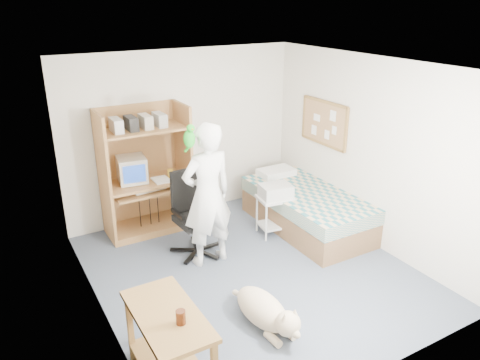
{
  "coord_description": "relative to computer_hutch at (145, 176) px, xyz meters",
  "views": [
    {
      "loc": [
        -2.61,
        -4.24,
        3.18
      ],
      "look_at": [
        0.08,
        0.43,
        1.05
      ],
      "focal_mm": 35.0,
      "sensor_mm": 36.0,
      "label": 1
    }
  ],
  "objects": [
    {
      "name": "printer_cart",
      "position": [
        1.5,
        -1.06,
        -0.44
      ],
      "size": [
        0.53,
        0.45,
        0.57
      ],
      "rotation": [
        0.0,
        0.0,
        -0.15
      ],
      "color": "silver",
      "rests_on": "floor"
    },
    {
      "name": "ceiling",
      "position": [
        0.7,
        -1.74,
        1.68
      ],
      "size": [
        3.6,
        4.0,
        0.02
      ],
      "primitive_type": "cube",
      "color": "white",
      "rests_on": "wall_back"
    },
    {
      "name": "wall_back",
      "position": [
        0.7,
        0.26,
        0.43
      ],
      "size": [
        3.6,
        0.02,
        2.5
      ],
      "primitive_type": "cube",
      "color": "silver",
      "rests_on": "floor"
    },
    {
      "name": "bed",
      "position": [
        2.0,
        -1.12,
        -0.53
      ],
      "size": [
        1.02,
        2.02,
        0.66
      ],
      "color": "brown",
      "rests_on": "floor"
    },
    {
      "name": "pencil_cup",
      "position": [
        0.34,
        -0.09,
        -0.0
      ],
      "size": [
        0.08,
        0.08,
        0.12
      ],
      "primitive_type": "cylinder",
      "color": "gold",
      "rests_on": "computer_hutch"
    },
    {
      "name": "printer",
      "position": [
        1.5,
        -1.06,
        -0.16
      ],
      "size": [
        0.46,
        0.38,
        0.18
      ],
      "primitive_type": "cube",
      "rotation": [
        0.0,
        0.0,
        -0.15
      ],
      "color": "beige",
      "rests_on": "printer_cart"
    },
    {
      "name": "person",
      "position": [
        0.35,
        -1.26,
        0.09
      ],
      "size": [
        0.69,
        0.48,
        1.83
      ],
      "primitive_type": "imported",
      "rotation": [
        0.0,
        0.0,
        3.21
      ],
      "color": "white",
      "rests_on": "floor"
    },
    {
      "name": "drink_glass",
      "position": [
        -0.8,
        -3.11,
        -0.01
      ],
      "size": [
        0.08,
        0.08,
        0.12
      ],
      "primitive_type": "cylinder",
      "color": "#3B1909",
      "rests_on": "side_desk"
    },
    {
      "name": "computer_hutch",
      "position": [
        0.0,
        0.0,
        0.0
      ],
      "size": [
        1.2,
        0.63,
        1.8
      ],
      "color": "olive",
      "rests_on": "floor"
    },
    {
      "name": "side_desk",
      "position": [
        -0.85,
        -2.94,
        -0.33
      ],
      "size": [
        0.5,
        1.0,
        0.75
      ],
      "color": "brown",
      "rests_on": "floor"
    },
    {
      "name": "wall_left",
      "position": [
        -1.1,
        -1.74,
        0.43
      ],
      "size": [
        0.02,
        4.0,
        2.5
      ],
      "primitive_type": "cube",
      "color": "silver",
      "rests_on": "floor"
    },
    {
      "name": "office_chair",
      "position": [
        0.3,
        -0.95,
        -0.43
      ],
      "size": [
        0.62,
        0.62,
        1.1
      ],
      "rotation": [
        0.0,
        0.0,
        0.07
      ],
      "color": "black",
      "rests_on": "floor"
    },
    {
      "name": "keyboard",
      "position": [
        -0.01,
        -0.16,
        -0.15
      ],
      "size": [
        0.46,
        0.2,
        0.03
      ],
      "primitive_type": "cube",
      "rotation": [
        0.0,
        0.0,
        0.08
      ],
      "color": "beige",
      "rests_on": "computer_hutch"
    },
    {
      "name": "crt_monitor",
      "position": [
        -0.18,
        0.01,
        0.13
      ],
      "size": [
        0.42,
        0.44,
        0.36
      ],
      "rotation": [
        0.0,
        0.0,
        -0.13
      ],
      "color": "beige",
      "rests_on": "computer_hutch"
    },
    {
      "name": "wall_right",
      "position": [
        2.5,
        -1.74,
        0.43
      ],
      "size": [
        0.02,
        4.0,
        2.5
      ],
      "primitive_type": "cube",
      "color": "silver",
      "rests_on": "floor"
    },
    {
      "name": "dog",
      "position": [
        0.29,
        -2.69,
        -0.64
      ],
      "size": [
        0.41,
        1.11,
        0.41
      ],
      "rotation": [
        0.0,
        0.0,
        0.08
      ],
      "color": "#CDB389",
      "rests_on": "floor"
    },
    {
      "name": "parrot",
      "position": [
        0.16,
        -1.24,
        0.85
      ],
      "size": [
        0.13,
        0.24,
        0.37
      ],
      "rotation": [
        0.0,
        0.0,
        0.07
      ],
      "color": "#16991F",
      "rests_on": "person"
    },
    {
      "name": "corkboard",
      "position": [
        2.47,
        -0.84,
        0.63
      ],
      "size": [
        0.04,
        0.94,
        0.66
      ],
      "color": "#8C603F",
      "rests_on": "wall_right"
    },
    {
      "name": "floor",
      "position": [
        0.7,
        -1.74,
        -0.82
      ],
      "size": [
        4.0,
        4.0,
        0.0
      ],
      "primitive_type": "plane",
      "color": "#495363",
      "rests_on": "ground"
    }
  ]
}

